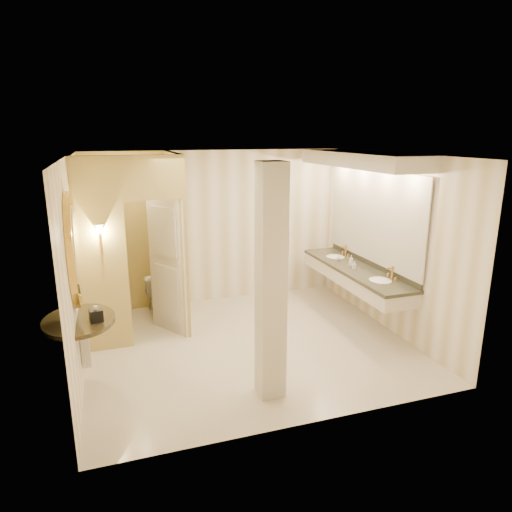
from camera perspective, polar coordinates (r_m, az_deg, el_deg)
The scene contains 16 objects.
floor at distance 6.78m, azimuth -0.91°, elevation -10.93°, with size 4.50×4.50×0.00m, color beige.
ceiling at distance 6.10m, azimuth -1.01°, elevation 12.51°, with size 4.50×4.50×0.00m, color white.
wall_back at distance 8.19m, azimuth -5.15°, elevation 3.58°, with size 4.50×0.02×2.70m, color white.
wall_front at distance 4.53m, azimuth 6.66°, elevation -6.04°, with size 4.50×0.02×2.70m, color white.
wall_left at distance 6.06m, azimuth -21.73°, elevation -1.57°, with size 0.02×4.00×2.70m, color white.
wall_right at distance 7.28m, azimuth 16.21°, elevation 1.58°, with size 0.02×4.00×2.70m, color white.
toilet_closet at distance 7.00m, azimuth -12.21°, elevation 1.62°, with size 1.50×1.55×2.70m.
wall_sconce at distance 6.37m, azimuth -18.96°, elevation 3.02°, with size 0.14×0.14×0.42m.
vanity at distance 7.41m, azimuth 12.90°, elevation 4.24°, with size 0.75×2.79×2.09m.
console_shelf at distance 5.62m, azimuth -21.57°, elevation -2.84°, with size 1.03×1.03×1.96m.
pillar at distance 5.07m, azimuth 1.88°, elevation -3.60°, with size 0.29×0.29×2.70m, color beige.
tissue_box at distance 5.61m, azimuth -19.35°, elevation -7.00°, with size 0.14×0.14×0.14m, color black.
toilet at distance 8.01m, azimuth -12.44°, elevation -4.35°, with size 0.40×0.70×0.72m, color white.
soap_bottle_a at distance 7.44m, azimuth 12.17°, elevation -1.14°, with size 0.06×0.06×0.13m, color beige.
soap_bottle_b at distance 7.89m, azimuth 10.28°, elevation -0.21°, with size 0.08×0.08×0.10m, color silver.
soap_bottle_c at distance 7.60m, azimuth 11.79°, elevation -0.57°, with size 0.07×0.07×0.18m, color #C6B28C.
Camera 1 is at (-1.81, -5.82, 2.97)m, focal length 32.00 mm.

